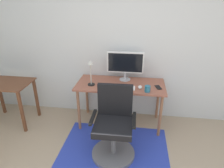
# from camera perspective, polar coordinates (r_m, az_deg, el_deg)

# --- Properties ---
(wall_back) EXTENTS (6.00, 0.10, 2.60)m
(wall_back) POSITION_cam_1_polar(r_m,az_deg,el_deg) (3.29, 3.62, 11.82)
(wall_back) COLOR silver
(wall_back) RESTS_ON ground
(area_rug) EXTENTS (1.50, 1.12, 0.01)m
(area_rug) POSITION_cam_1_polar(r_m,az_deg,el_deg) (2.96, 0.63, -18.34)
(area_rug) COLOR #2A3EAD
(area_rug) RESTS_ON ground
(desk) EXTENTS (1.38, 0.62, 0.73)m
(desk) POSITION_cam_1_polar(r_m,az_deg,el_deg) (3.14, 2.44, -1.24)
(desk) COLOR #975642
(desk) RESTS_ON ground
(monitor) EXTENTS (0.58, 0.18, 0.47)m
(monitor) POSITION_cam_1_polar(r_m,az_deg,el_deg) (3.16, 3.85, 5.90)
(monitor) COLOR #B2B2B7
(monitor) RESTS_ON desk
(keyboard) EXTENTS (0.43, 0.13, 0.02)m
(keyboard) POSITION_cam_1_polar(r_m,az_deg,el_deg) (2.96, 2.49, -0.99)
(keyboard) COLOR white
(keyboard) RESTS_ON desk
(computer_mouse) EXTENTS (0.06, 0.10, 0.03)m
(computer_mouse) POSITION_cam_1_polar(r_m,az_deg,el_deg) (2.98, 8.10, -0.86)
(computer_mouse) COLOR white
(computer_mouse) RESTS_ON desk
(coffee_cup) EXTENTS (0.08, 0.08, 0.09)m
(coffee_cup) POSITION_cam_1_polar(r_m,az_deg,el_deg) (2.87, 10.19, -1.37)
(coffee_cup) COLOR #256885
(coffee_cup) RESTS_ON desk
(cell_phone) EXTENTS (0.11, 0.15, 0.01)m
(cell_phone) POSITION_cam_1_polar(r_m,az_deg,el_deg) (3.05, 13.20, -0.93)
(cell_phone) COLOR black
(cell_phone) RESTS_ON desk
(desk_lamp) EXTENTS (0.11, 0.11, 0.40)m
(desk_lamp) POSITION_cam_1_polar(r_m,az_deg,el_deg) (2.99, -6.18, 4.02)
(desk_lamp) COLOR black
(desk_lamp) RESTS_ON desk
(office_chair) EXTENTS (0.58, 0.58, 0.97)m
(office_chair) POSITION_cam_1_polar(r_m,az_deg,el_deg) (2.67, 0.51, -12.96)
(office_chair) COLOR slate
(office_chair) RESTS_ON ground
(side_table) EXTENTS (0.76, 0.54, 0.73)m
(side_table) POSITION_cam_1_polar(r_m,az_deg,el_deg) (3.62, -27.95, -1.42)
(side_table) COLOR brown
(side_table) RESTS_ON ground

